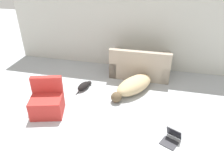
# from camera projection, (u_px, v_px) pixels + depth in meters

# --- Properties ---
(ground_plane) EXTENTS (20.00, 20.00, 0.00)m
(ground_plane) POSITION_uv_depth(u_px,v_px,m) (77.00, 158.00, 3.77)
(ground_plane) COLOR #ADB2B7
(wall_back) EXTENTS (6.61, 0.06, 2.59)m
(wall_back) POSITION_uv_depth(u_px,v_px,m) (120.00, 24.00, 6.23)
(wall_back) COLOR beige
(wall_back) RESTS_ON ground_plane
(couch) EXTENTS (1.64, 0.84, 0.86)m
(couch) POSITION_uv_depth(u_px,v_px,m) (140.00, 66.00, 6.17)
(couch) COLOR tan
(couch) RESTS_ON ground_plane
(dog) EXTENTS (1.06, 1.47, 0.39)m
(dog) POSITION_uv_depth(u_px,v_px,m) (133.00, 86.00, 5.45)
(dog) COLOR tan
(dog) RESTS_ON ground_plane
(cat) EXTENTS (0.32, 0.61, 0.18)m
(cat) POSITION_uv_depth(u_px,v_px,m) (84.00, 86.00, 5.65)
(cat) COLOR black
(cat) RESTS_ON ground_plane
(laptop_open) EXTENTS (0.41, 0.44, 0.25)m
(laptop_open) POSITION_uv_depth(u_px,v_px,m) (172.00, 137.00, 4.07)
(laptop_open) COLOR #2D2D33
(laptop_open) RESTS_ON ground_plane
(side_chair) EXTENTS (0.79, 0.74, 0.79)m
(side_chair) POSITION_uv_depth(u_px,v_px,m) (47.00, 102.00, 4.71)
(side_chair) COLOR #B72D28
(side_chair) RESTS_ON ground_plane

